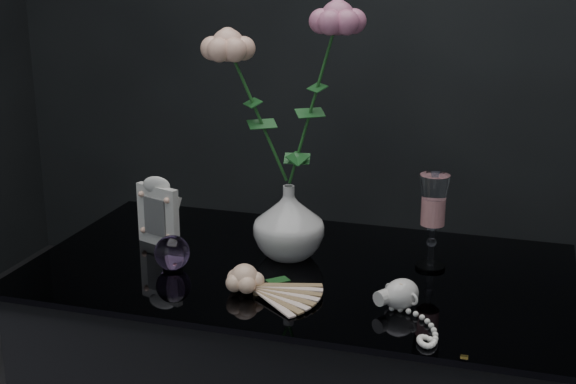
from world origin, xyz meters
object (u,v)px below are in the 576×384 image
(picture_frame, at_px, (158,211))
(vase, at_px, (289,222))
(wine_glass, at_px, (432,222))
(loose_rose, at_px, (244,278))
(pearl_jar, at_px, (401,293))
(paperweight, at_px, (172,253))

(picture_frame, bearing_deg, vase, 22.18)
(wine_glass, relative_size, loose_rose, 1.21)
(wine_glass, relative_size, pearl_jar, 0.97)
(paperweight, xyz_separation_m, pearl_jar, (0.46, -0.04, -0.01))
(loose_rose, bearing_deg, paperweight, 146.11)
(pearl_jar, bearing_deg, loose_rose, -142.95)
(paperweight, bearing_deg, vase, 33.49)
(paperweight, bearing_deg, picture_frame, 125.96)
(wine_glass, height_order, paperweight, wine_glass)
(pearl_jar, bearing_deg, paperweight, -151.73)
(picture_frame, xyz_separation_m, loose_rose, (0.26, -0.18, -0.05))
(vase, distance_m, pearl_jar, 0.32)
(paperweight, bearing_deg, loose_rose, -19.27)
(picture_frame, distance_m, pearl_jar, 0.57)
(vase, height_order, paperweight, vase)
(paperweight, height_order, loose_rose, paperweight)
(picture_frame, bearing_deg, paperweight, -34.42)
(vase, xyz_separation_m, pearl_jar, (0.26, -0.17, -0.05))
(paperweight, bearing_deg, pearl_jar, -5.40)
(vase, bearing_deg, paperweight, -146.51)
(paperweight, distance_m, pearl_jar, 0.46)
(picture_frame, bearing_deg, loose_rose, -15.08)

